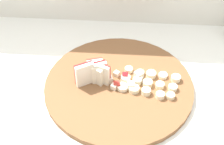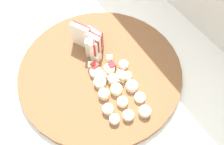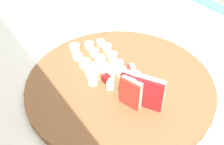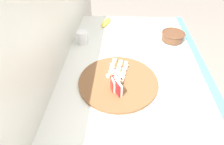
{
  "view_description": "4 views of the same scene",
  "coord_description": "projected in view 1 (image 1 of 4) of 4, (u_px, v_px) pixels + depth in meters",
  "views": [
    {
      "loc": [
        0.0,
        -0.52,
        1.56
      ],
      "look_at": [
        -0.04,
        0.12,
        0.94
      ],
      "focal_mm": 51.46,
      "sensor_mm": 36.0,
      "label": 1
    },
    {
      "loc": [
        0.27,
        -0.05,
        1.4
      ],
      "look_at": [
        0.01,
        0.1,
        0.94
      ],
      "focal_mm": 36.12,
      "sensor_mm": 36.0,
      "label": 2
    },
    {
      "loc": [
        -0.37,
        0.35,
        1.33
      ],
      "look_at": [
        -0.03,
        0.11,
        0.98
      ],
      "focal_mm": 43.02,
      "sensor_mm": 36.0,
      "label": 3
    },
    {
      "loc": [
        -0.72,
        0.08,
        1.6
      ],
      "look_at": [
        0.02,
        0.12,
        0.95
      ],
      "focal_mm": 30.2,
      "sensor_mm": 36.0,
      "label": 4
    }
  ],
  "objects": [
    {
      "name": "apple_wedge_fan",
      "position": [
        95.0,
        73.0,
        0.86
      ],
      "size": [
        0.1,
        0.06,
        0.07
      ],
      "color": "#B22D23",
      "rests_on": "cutting_board"
    },
    {
      "name": "banana_slice_rows",
      "position": [
        147.0,
        83.0,
        0.87
      ],
      "size": [
        0.17,
        0.12,
        0.02
      ],
      "color": "white",
      "rests_on": "cutting_board"
    },
    {
      "name": "cutting_board",
      "position": [
        118.0,
        86.0,
        0.88
      ],
      "size": [
        0.41,
        0.41,
        0.02
      ],
      "primitive_type": "cylinder",
      "color": "brown",
      "rests_on": "tiled_countertop"
    },
    {
      "name": "apple_dice_pile",
      "position": [
        124.0,
        80.0,
        0.87
      ],
      "size": [
        0.11,
        0.07,
        0.02
      ],
      "color": "white",
      "rests_on": "cutting_board"
    },
    {
      "name": "tile_backsplash",
      "position": [
        129.0,
        60.0,
        1.26
      ],
      "size": [
        2.4,
        0.04,
        1.46
      ],
      "primitive_type": "cube",
      "color": "silver",
      "rests_on": "ground"
    }
  ]
}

